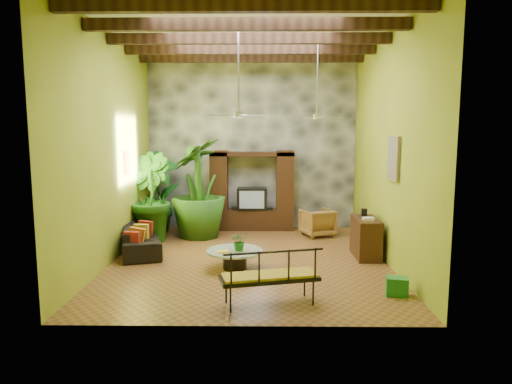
{
  "coord_description": "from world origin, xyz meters",
  "views": [
    {
      "loc": [
        0.27,
        -9.9,
        2.87
      ],
      "look_at": [
        0.15,
        0.2,
        1.5
      ],
      "focal_mm": 32.0,
      "sensor_mm": 36.0,
      "label": 1
    }
  ],
  "objects_px": {
    "wicker_armchair": "(318,222)",
    "side_console": "(366,238)",
    "iron_bench": "(269,275)",
    "tall_plant_b": "(149,197)",
    "green_bin": "(397,286)",
    "ceiling_fan_front": "(239,104)",
    "coffee_table": "(235,257)",
    "tall_plant_c": "(199,188)",
    "tall_plant_a": "(158,192)",
    "sofa": "(142,239)",
    "entertainment_center": "(252,197)",
    "ceiling_fan_back": "(317,108)"
  },
  "relations": [
    {
      "from": "sofa",
      "to": "wicker_armchair",
      "type": "height_order",
      "value": "wicker_armchair"
    },
    {
      "from": "coffee_table",
      "to": "side_console",
      "type": "xyz_separation_m",
      "value": [
        2.93,
        0.94,
        0.19
      ]
    },
    {
      "from": "tall_plant_a",
      "to": "green_bin",
      "type": "distance_m",
      "value": 7.32
    },
    {
      "from": "wicker_armchair",
      "to": "side_console",
      "type": "xyz_separation_m",
      "value": [
        0.84,
        -2.09,
        0.08
      ]
    },
    {
      "from": "entertainment_center",
      "to": "tall_plant_c",
      "type": "xyz_separation_m",
      "value": [
        -1.41,
        -0.94,
        0.37
      ]
    },
    {
      "from": "entertainment_center",
      "to": "coffee_table",
      "type": "bearing_deg",
      "value": -94.26
    },
    {
      "from": "ceiling_fan_front",
      "to": "tall_plant_b",
      "type": "relative_size",
      "value": 0.8
    },
    {
      "from": "tall_plant_b",
      "to": "ceiling_fan_back",
      "type": "bearing_deg",
      "value": -7.18
    },
    {
      "from": "entertainment_center",
      "to": "tall_plant_a",
      "type": "bearing_deg",
      "value": -171.97
    },
    {
      "from": "coffee_table",
      "to": "sofa",
      "type": "bearing_deg",
      "value": 150.42
    },
    {
      "from": "entertainment_center",
      "to": "wicker_armchair",
      "type": "height_order",
      "value": "entertainment_center"
    },
    {
      "from": "tall_plant_b",
      "to": "green_bin",
      "type": "bearing_deg",
      "value": -36.53
    },
    {
      "from": "tall_plant_c",
      "to": "green_bin",
      "type": "relative_size",
      "value": 7.24
    },
    {
      "from": "iron_bench",
      "to": "side_console",
      "type": "bearing_deg",
      "value": 39.18
    },
    {
      "from": "ceiling_fan_back",
      "to": "coffee_table",
      "type": "bearing_deg",
      "value": -135.13
    },
    {
      "from": "tall_plant_a",
      "to": "ceiling_fan_front",
      "type": "bearing_deg",
      "value": -52.32
    },
    {
      "from": "wicker_armchair",
      "to": "tall_plant_a",
      "type": "xyz_separation_m",
      "value": [
        -4.45,
        0.41,
        0.78
      ]
    },
    {
      "from": "tall_plant_a",
      "to": "side_console",
      "type": "relative_size",
      "value": 2.06
    },
    {
      "from": "sofa",
      "to": "tall_plant_a",
      "type": "height_order",
      "value": "tall_plant_a"
    },
    {
      "from": "entertainment_center",
      "to": "side_console",
      "type": "distance_m",
      "value": 3.94
    },
    {
      "from": "ceiling_fan_back",
      "to": "side_console",
      "type": "relative_size",
      "value": 1.67
    },
    {
      "from": "tall_plant_a",
      "to": "wicker_armchair",
      "type": "bearing_deg",
      "value": -5.27
    },
    {
      "from": "sofa",
      "to": "tall_plant_b",
      "type": "bearing_deg",
      "value": -11.61
    },
    {
      "from": "ceiling_fan_back",
      "to": "tall_plant_c",
      "type": "relative_size",
      "value": 0.7
    },
    {
      "from": "entertainment_center",
      "to": "wicker_armchair",
      "type": "relative_size",
      "value": 2.95
    },
    {
      "from": "ceiling_fan_back",
      "to": "green_bin",
      "type": "relative_size",
      "value": 5.04
    },
    {
      "from": "wicker_armchair",
      "to": "side_console",
      "type": "distance_m",
      "value": 2.26
    },
    {
      "from": "side_console",
      "to": "tall_plant_c",
      "type": "bearing_deg",
      "value": 154.59
    },
    {
      "from": "tall_plant_a",
      "to": "coffee_table",
      "type": "bearing_deg",
      "value": -55.55
    },
    {
      "from": "sofa",
      "to": "coffee_table",
      "type": "distance_m",
      "value": 2.63
    },
    {
      "from": "green_bin",
      "to": "tall_plant_a",
      "type": "bearing_deg",
      "value": 136.9
    },
    {
      "from": "ceiling_fan_front",
      "to": "coffee_table",
      "type": "bearing_deg",
      "value": -106.96
    },
    {
      "from": "tall_plant_b",
      "to": "green_bin",
      "type": "distance_m",
      "value": 6.67
    },
    {
      "from": "wicker_armchair",
      "to": "side_console",
      "type": "bearing_deg",
      "value": 91.08
    },
    {
      "from": "sofa",
      "to": "side_console",
      "type": "relative_size",
      "value": 1.92
    },
    {
      "from": "entertainment_center",
      "to": "iron_bench",
      "type": "height_order",
      "value": "entertainment_center"
    },
    {
      "from": "tall_plant_a",
      "to": "tall_plant_b",
      "type": "distance_m",
      "value": 1.03
    },
    {
      "from": "iron_bench",
      "to": "side_console",
      "type": "relative_size",
      "value": 1.53
    },
    {
      "from": "tall_plant_c",
      "to": "tall_plant_b",
      "type": "bearing_deg",
      "value": -159.69
    },
    {
      "from": "ceiling_fan_back",
      "to": "green_bin",
      "type": "distance_m",
      "value": 4.81
    },
    {
      "from": "ceiling_fan_back",
      "to": "coffee_table",
      "type": "relative_size",
      "value": 1.59
    },
    {
      "from": "coffee_table",
      "to": "side_console",
      "type": "height_order",
      "value": "side_console"
    },
    {
      "from": "coffee_table",
      "to": "wicker_armchair",
      "type": "bearing_deg",
      "value": 55.32
    },
    {
      "from": "entertainment_center",
      "to": "ceiling_fan_back",
      "type": "height_order",
      "value": "ceiling_fan_back"
    },
    {
      "from": "tall_plant_b",
      "to": "green_bin",
      "type": "xyz_separation_m",
      "value": [
        5.3,
        -3.93,
        -1.0
      ]
    },
    {
      "from": "wicker_armchair",
      "to": "side_console",
      "type": "height_order",
      "value": "side_console"
    },
    {
      "from": "tall_plant_a",
      "to": "tall_plant_b",
      "type": "relative_size",
      "value": 0.99
    },
    {
      "from": "green_bin",
      "to": "ceiling_fan_back",
      "type": "bearing_deg",
      "value": 107.21
    },
    {
      "from": "sofa",
      "to": "side_console",
      "type": "height_order",
      "value": "side_console"
    },
    {
      "from": "side_console",
      "to": "green_bin",
      "type": "height_order",
      "value": "side_console"
    }
  ]
}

